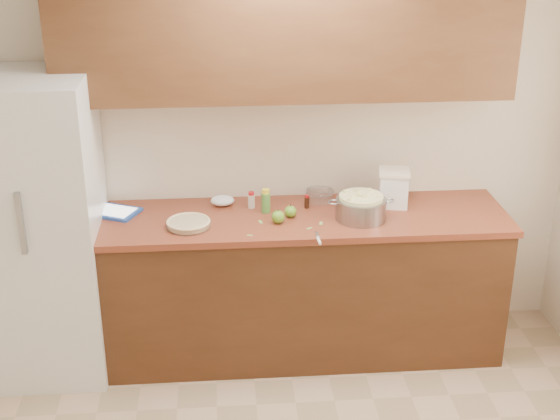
{
  "coord_description": "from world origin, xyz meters",
  "views": [
    {
      "loc": [
        -0.39,
        -2.75,
        2.77
      ],
      "look_at": [
        -0.05,
        1.43,
        0.98
      ],
      "focal_mm": 50.0,
      "sensor_mm": 36.0,
      "label": 1
    }
  ],
  "objects": [
    {
      "name": "peel_c",
      "position": [
        -0.16,
        1.4,
        0.92
      ],
      "size": [
        0.03,
        0.05,
        0.0
      ],
      "primitive_type": "cube",
      "rotation": [
        0.0,
        0.0,
        -1.32
      ],
      "color": "#8FB759",
      "rests_on": "counter_run"
    },
    {
      "name": "apple_center",
      "position": [
        0.02,
        1.45,
        0.96
      ],
      "size": [
        0.07,
        0.07,
        0.08
      ],
      "color": "#5C9322",
      "rests_on": "counter_run"
    },
    {
      "name": "peel_d",
      "position": [
        0.11,
        1.28,
        0.92
      ],
      "size": [
        0.04,
        0.03,
        0.0
      ],
      "primitive_type": "cube",
      "rotation": [
        0.0,
        0.0,
        -2.51
      ],
      "color": "#8FB759",
      "rests_on": "counter_run"
    },
    {
      "name": "mixing_bowl",
      "position": [
        0.22,
        1.7,
        0.96
      ],
      "size": [
        0.18,
        0.18,
        0.07
      ],
      "rotation": [
        0.0,
        0.0,
        0.17
      ],
      "color": "silver",
      "rests_on": "counter_run"
    },
    {
      "name": "apple_left",
      "position": [
        -0.06,
        1.38,
        0.96
      ],
      "size": [
        0.08,
        0.08,
        0.09
      ],
      "color": "#5C9322",
      "rests_on": "counter_run"
    },
    {
      "name": "vanilla_bottle",
      "position": [
        0.13,
        1.59,
        0.96
      ],
      "size": [
        0.03,
        0.03,
        0.08
      ],
      "rotation": [
        0.0,
        0.0,
        -0.31
      ],
      "color": "black",
      "rests_on": "counter_run"
    },
    {
      "name": "fridge",
      "position": [
        -1.44,
        1.44,
        0.9
      ],
      "size": [
        0.7,
        0.7,
        1.8
      ],
      "primitive_type": "cube",
      "color": "silver",
      "rests_on": "ground"
    },
    {
      "name": "peel_b",
      "position": [
        0.19,
        1.35,
        0.92
      ],
      "size": [
        0.03,
        0.05,
        0.0
      ],
      "primitive_type": "cube",
      "rotation": [
        0.0,
        0.0,
        1.38
      ],
      "color": "#8FB759",
      "rests_on": "counter_run"
    },
    {
      "name": "counter_run",
      "position": [
        0.0,
        1.48,
        0.46
      ],
      "size": [
        2.64,
        0.68,
        0.92
      ],
      "color": "#4B2715",
      "rests_on": "ground"
    },
    {
      "name": "pie",
      "position": [
        -0.58,
        1.36,
        0.94
      ],
      "size": [
        0.26,
        0.26,
        0.04
      ],
      "rotation": [
        0.0,
        0.0,
        -0.37
      ],
      "color": "silver",
      "rests_on": "counter_run"
    },
    {
      "name": "upper_cabinets",
      "position": [
        0.0,
        1.63,
        1.95
      ],
      "size": [
        2.6,
        0.34,
        0.7
      ],
      "primitive_type": "cube",
      "color": "brown",
      "rests_on": "room_shell"
    },
    {
      "name": "lemon_bottle",
      "position": [
        -0.12,
        1.54,
        0.99
      ],
      "size": [
        0.05,
        0.05,
        0.15
      ],
      "rotation": [
        0.0,
        0.0,
        0.02
      ],
      "color": "#4C8C38",
      "rests_on": "counter_run"
    },
    {
      "name": "peel_a",
      "position": [
        -0.23,
        1.21,
        0.92
      ],
      "size": [
        0.03,
        0.02,
        0.0
      ],
      "primitive_type": "cube",
      "rotation": [
        0.0,
        0.0,
        -0.25
      ],
      "color": "#8FB759",
      "rests_on": "counter_run"
    },
    {
      "name": "tablet",
      "position": [
        -1.02,
        1.59,
        0.93
      ],
      "size": [
        0.33,
        0.3,
        0.02
      ],
      "rotation": [
        0.0,
        0.0,
        -0.44
      ],
      "color": "#2149A2",
      "rests_on": "counter_run"
    },
    {
      "name": "room_shell",
      "position": [
        0.0,
        0.0,
        1.3
      ],
      "size": [
        3.6,
        3.6,
        3.6
      ],
      "color": "tan",
      "rests_on": "ground"
    },
    {
      "name": "cinnamon_shaker",
      "position": [
        -0.21,
        1.62,
        0.97
      ],
      "size": [
        0.04,
        0.04,
        0.1
      ],
      "rotation": [
        0.0,
        0.0,
        0.37
      ],
      "color": "beige",
      "rests_on": "counter_run"
    },
    {
      "name": "paring_knife",
      "position": [
        0.14,
        1.11,
        0.93
      ],
      "size": [
        0.03,
        0.17,
        0.02
      ],
      "rotation": [
        0.0,
        0.0,
        0.05
      ],
      "color": "gray",
      "rests_on": "counter_run"
    },
    {
      "name": "flour_canister",
      "position": [
        0.66,
        1.59,
        1.03
      ],
      "size": [
        0.21,
        0.21,
        0.22
      ],
      "rotation": [
        0.0,
        0.0,
        -0.18
      ],
      "color": "white",
      "rests_on": "counter_run"
    },
    {
      "name": "paper_towel",
      "position": [
        -0.38,
        1.67,
        0.95
      ],
      "size": [
        0.17,
        0.15,
        0.06
      ],
      "primitive_type": "ellipsoid",
      "rotation": [
        0.0,
        0.0,
        -0.22
      ],
      "color": "white",
      "rests_on": "counter_run"
    },
    {
      "name": "colander",
      "position": [
        0.43,
        1.4,
        0.99
      ],
      "size": [
        0.39,
        0.3,
        0.15
      ],
      "rotation": [
        0.0,
        0.0,
        -0.43
      ],
      "color": "gray",
      "rests_on": "counter_run"
    }
  ]
}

